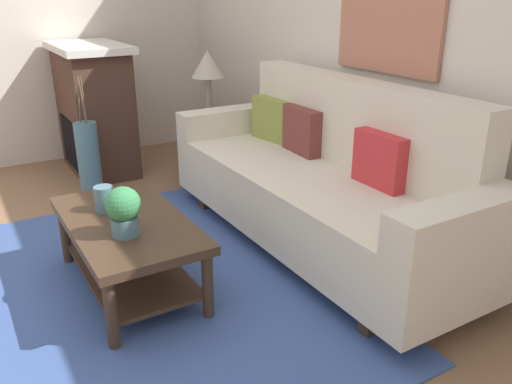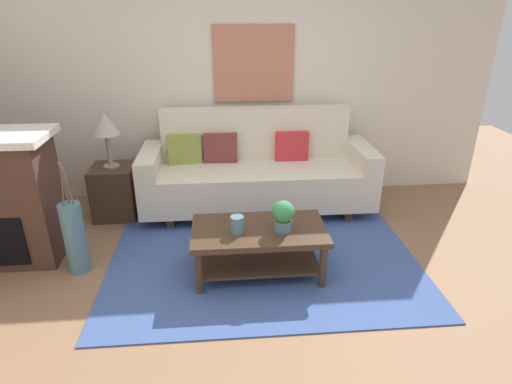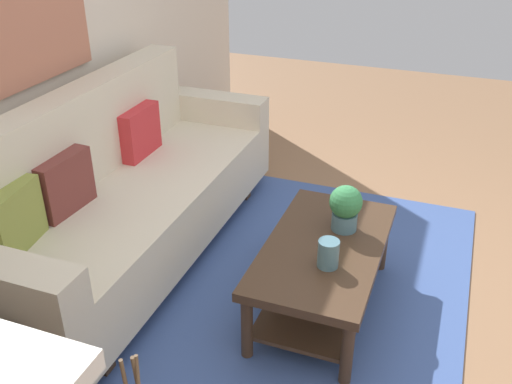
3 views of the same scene
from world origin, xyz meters
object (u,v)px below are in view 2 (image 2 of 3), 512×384
object	(u,v)px
couch	(257,172)
potted_plant_tabletop	(283,215)
side_table	(115,191)
table_lamp	(106,126)
throw_pillow_maroon	(221,148)
coffee_table	(259,240)
floor_vase	(75,238)
throw_pillow_olive	(184,149)
framed_painting	(254,64)
tabletop_vase	(237,225)
throw_pillow_crimson	(292,146)

from	to	relation	value
couch	potted_plant_tabletop	bearing A→B (deg)	-86.16
side_table	table_lamp	size ratio (longest dim) A/B	0.98
side_table	couch	bearing A→B (deg)	1.97
couch	throw_pillow_maroon	world-z (taller)	couch
coffee_table	floor_vase	size ratio (longest dim) A/B	1.76
throw_pillow_olive	framed_painting	bearing A→B (deg)	23.56
tabletop_vase	potted_plant_tabletop	bearing A→B (deg)	0.35
tabletop_vase	side_table	world-z (taller)	tabletop_vase
coffee_table	floor_vase	distance (m)	1.55
throw_pillow_olive	throw_pillow_maroon	distance (m)	0.39
table_lamp	coffee_table	bearing A→B (deg)	-40.28
throw_pillow_crimson	table_lamp	xyz separation A→B (m)	(-1.92, -0.18, 0.31)
throw_pillow_olive	tabletop_vase	distance (m)	1.55
throw_pillow_olive	side_table	distance (m)	0.87
side_table	throw_pillow_maroon	bearing A→B (deg)	8.83
couch	throw_pillow_maroon	distance (m)	0.48
couch	coffee_table	bearing A→B (deg)	-94.47
throw_pillow_maroon	floor_vase	world-z (taller)	throw_pillow_maroon
couch	side_table	xyz separation A→B (m)	(-1.53, -0.05, -0.15)
floor_vase	framed_painting	bearing A→B (deg)	43.59
tabletop_vase	floor_vase	bearing A→B (deg)	170.07
potted_plant_tabletop	floor_vase	world-z (taller)	potted_plant_tabletop
floor_vase	throw_pillow_maroon	bearing A→B (deg)	44.33
side_table	throw_pillow_crimson	bearing A→B (deg)	5.26
throw_pillow_crimson	tabletop_vase	xyz separation A→B (m)	(-0.67, -1.45, -0.18)
coffee_table	framed_painting	xyz separation A→B (m)	(0.10, 1.73, 1.20)
throw_pillow_olive	side_table	size ratio (longest dim) A/B	0.64
throw_pillow_maroon	throw_pillow_crimson	world-z (taller)	same
framed_painting	potted_plant_tabletop	bearing A→B (deg)	-87.16
throw_pillow_olive	throw_pillow_maroon	bearing A→B (deg)	0.00
coffee_table	potted_plant_tabletop	distance (m)	0.32
throw_pillow_olive	tabletop_vase	size ratio (longest dim) A/B	2.46
tabletop_vase	floor_vase	distance (m)	1.39
floor_vase	throw_pillow_olive	bearing A→B (deg)	54.95
potted_plant_tabletop	framed_painting	size ratio (longest dim) A/B	0.30
framed_painting	throw_pillow_crimson	bearing A→B (deg)	-41.09
throw_pillow_maroon	floor_vase	size ratio (longest dim) A/B	0.57
side_table	framed_painting	world-z (taller)	framed_painting
tabletop_vase	side_table	xyz separation A→B (m)	(-1.25, 1.27, -0.22)
coffee_table	table_lamp	world-z (taller)	table_lamp
couch	floor_vase	world-z (taller)	couch
throw_pillow_olive	throw_pillow_crimson	distance (m)	1.17
couch	throw_pillow_olive	bearing A→B (deg)	170.98
table_lamp	framed_painting	size ratio (longest dim) A/B	0.65
throw_pillow_olive	coffee_table	bearing A→B (deg)	-63.81
throw_pillow_olive	throw_pillow_crimson	bearing A→B (deg)	0.00
throw_pillow_maroon	table_lamp	distance (m)	1.19
throw_pillow_maroon	coffee_table	xyz separation A→B (m)	(0.29, -1.39, -0.37)
tabletop_vase	potted_plant_tabletop	world-z (taller)	potted_plant_tabletop
throw_pillow_olive	floor_vase	xyz separation A→B (m)	(-0.85, -1.21, -0.37)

